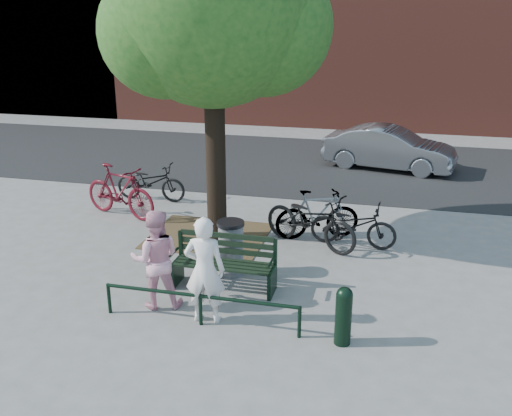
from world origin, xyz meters
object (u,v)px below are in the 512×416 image
(bicycle_c, at_px, (311,220))
(parked_car, at_px, (389,148))
(person_right, at_px, (156,259))
(bollard, at_px, (344,314))
(park_bench, at_px, (225,261))
(litter_bin, at_px, (231,248))
(person_left, at_px, (205,270))

(bicycle_c, distance_m, parked_car, 6.48)
(person_right, height_order, bicycle_c, person_right)
(bollard, bearing_deg, park_bench, 148.78)
(person_right, height_order, litter_bin, person_right)
(person_left, xyz_separation_m, bollard, (2.09, -0.16, -0.37))
(litter_bin, xyz_separation_m, parked_car, (2.57, 7.93, 0.12))
(person_right, bearing_deg, bollard, 152.05)
(person_left, relative_size, person_right, 1.04)
(person_left, relative_size, bicycle_c, 0.80)
(bollard, bearing_deg, person_right, 172.19)
(park_bench, bearing_deg, bicycle_c, 61.65)
(person_right, bearing_deg, parked_car, -130.05)
(park_bench, xyz_separation_m, person_left, (0.03, -1.13, 0.36))
(person_right, relative_size, bollard, 1.83)
(park_bench, height_order, bicycle_c, bicycle_c)
(person_left, distance_m, litter_bin, 1.69)
(person_left, bearing_deg, park_bench, -94.17)
(person_right, bearing_deg, person_left, 144.05)
(bollard, xyz_separation_m, parked_car, (0.40, 9.74, 0.15))
(person_right, height_order, parked_car, person_right)
(bollard, height_order, bicycle_c, bicycle_c)
(bollard, distance_m, parked_car, 9.75)
(person_left, bearing_deg, person_right, -21.73)
(person_right, distance_m, bollard, 3.02)
(litter_bin, bearing_deg, parked_car, 72.07)
(bollard, bearing_deg, person_left, 175.71)
(parked_car, bearing_deg, bollard, -170.37)
(bicycle_c, xyz_separation_m, parked_car, (1.38, 6.33, 0.07))
(person_left, xyz_separation_m, bicycle_c, (1.11, 3.25, -0.29))
(parked_car, bearing_deg, person_right, 172.10)
(litter_bin, distance_m, parked_car, 8.34)
(parked_car, bearing_deg, park_bench, 175.38)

